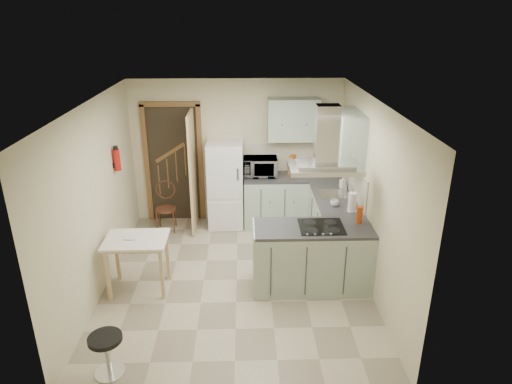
{
  "coord_description": "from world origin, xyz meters",
  "views": [
    {
      "loc": [
        0.12,
        -5.52,
        3.54
      ],
      "look_at": [
        0.29,
        0.45,
        1.15
      ],
      "focal_mm": 32.0,
      "sensor_mm": 36.0,
      "label": 1
    }
  ],
  "objects_px": {
    "extractor_hood": "(325,168)",
    "stool": "(107,355)",
    "microwave": "(260,167)",
    "peninsula": "(312,257)",
    "drop_leaf_table": "(139,264)",
    "bentwood_chair": "(166,209)",
    "fridge": "(225,185)"
  },
  "relations": [
    {
      "from": "fridge",
      "to": "drop_leaf_table",
      "type": "height_order",
      "value": "fridge"
    },
    {
      "from": "peninsula",
      "to": "bentwood_chair",
      "type": "xyz_separation_m",
      "value": [
        -2.24,
        1.78,
        -0.06
      ]
    },
    {
      "from": "drop_leaf_table",
      "to": "microwave",
      "type": "distance_m",
      "value": 2.72
    },
    {
      "from": "fridge",
      "to": "stool",
      "type": "distance_m",
      "value": 3.75
    },
    {
      "from": "peninsula",
      "to": "stool",
      "type": "relative_size",
      "value": 3.32
    },
    {
      "from": "extractor_hood",
      "to": "peninsula",
      "type": "bearing_deg",
      "value": 180.0
    },
    {
      "from": "stool",
      "to": "microwave",
      "type": "distance_m",
      "value": 4.05
    },
    {
      "from": "drop_leaf_table",
      "to": "bentwood_chair",
      "type": "relative_size",
      "value": 1.04
    },
    {
      "from": "fridge",
      "to": "bentwood_chair",
      "type": "height_order",
      "value": "fridge"
    },
    {
      "from": "bentwood_chair",
      "to": "peninsula",
      "type": "bearing_deg",
      "value": -40.15
    },
    {
      "from": "extractor_hood",
      "to": "stool",
      "type": "xyz_separation_m",
      "value": [
        -2.44,
        -1.56,
        -1.49
      ]
    },
    {
      "from": "peninsula",
      "to": "extractor_hood",
      "type": "xyz_separation_m",
      "value": [
        0.1,
        0.0,
        1.27
      ]
    },
    {
      "from": "peninsula",
      "to": "stool",
      "type": "height_order",
      "value": "peninsula"
    },
    {
      "from": "drop_leaf_table",
      "to": "microwave",
      "type": "bearing_deg",
      "value": 49.45
    },
    {
      "from": "peninsula",
      "to": "extractor_hood",
      "type": "bearing_deg",
      "value": 0.0
    },
    {
      "from": "fridge",
      "to": "stool",
      "type": "xyz_separation_m",
      "value": [
        -1.11,
        -3.54,
        -0.52
      ]
    },
    {
      "from": "fridge",
      "to": "stool",
      "type": "height_order",
      "value": "fridge"
    },
    {
      "from": "bentwood_chair",
      "to": "stool",
      "type": "relative_size",
      "value": 1.67
    },
    {
      "from": "extractor_hood",
      "to": "stool",
      "type": "height_order",
      "value": "extractor_hood"
    },
    {
      "from": "drop_leaf_table",
      "to": "microwave",
      "type": "height_order",
      "value": "microwave"
    },
    {
      "from": "fridge",
      "to": "bentwood_chair",
      "type": "xyz_separation_m",
      "value": [
        -1.02,
        -0.2,
        -0.36
      ]
    },
    {
      "from": "extractor_hood",
      "to": "stool",
      "type": "bearing_deg",
      "value": -147.35
    },
    {
      "from": "stool",
      "to": "microwave",
      "type": "relative_size",
      "value": 0.82
    },
    {
      "from": "peninsula",
      "to": "stool",
      "type": "distance_m",
      "value": 2.82
    },
    {
      "from": "bentwood_chair",
      "to": "drop_leaf_table",
      "type": "bearing_deg",
      "value": -94.35
    },
    {
      "from": "microwave",
      "to": "peninsula",
      "type": "bearing_deg",
      "value": -72.28
    },
    {
      "from": "extractor_hood",
      "to": "bentwood_chair",
      "type": "height_order",
      "value": "extractor_hood"
    },
    {
      "from": "stool",
      "to": "peninsula",
      "type": "bearing_deg",
      "value": 33.75
    },
    {
      "from": "extractor_hood",
      "to": "bentwood_chair",
      "type": "distance_m",
      "value": 3.23
    },
    {
      "from": "fridge",
      "to": "drop_leaf_table",
      "type": "xyz_separation_m",
      "value": [
        -1.1,
        -1.98,
        -0.37
      ]
    },
    {
      "from": "bentwood_chair",
      "to": "stool",
      "type": "bearing_deg",
      "value": -93.22
    },
    {
      "from": "drop_leaf_table",
      "to": "bentwood_chair",
      "type": "xyz_separation_m",
      "value": [
        0.08,
        1.78,
        0.01
      ]
    }
  ]
}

